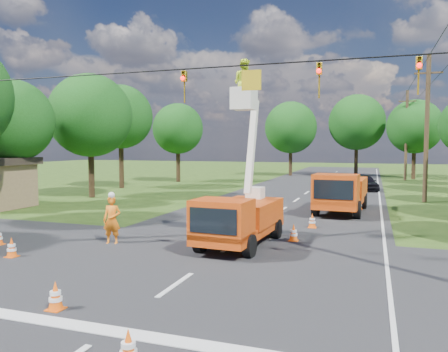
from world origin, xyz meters
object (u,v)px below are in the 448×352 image
at_px(second_truck, 341,192).
at_px(traffic_cone_4, 12,248).
at_px(traffic_cone_2, 294,233).
at_px(pole_right_far, 406,135).
at_px(bucket_truck, 240,205).
at_px(ground_worker, 112,220).
at_px(tree_left_c, 12,121).
at_px(tree_far_a, 291,128).
at_px(pole_right_mid, 427,128).
at_px(tree_far_b, 357,122).
at_px(tree_left_d, 90,116).
at_px(traffic_cone_1, 128,349).
at_px(traffic_cone_0, 55,296).
at_px(tree_far_c, 415,127).
at_px(tree_left_e, 121,117).
at_px(tree_left_f, 178,129).
at_px(distant_car, 364,182).
at_px(traffic_cone_7, 359,204).
at_px(traffic_cone_3, 312,221).

distance_m(second_truck, traffic_cone_4, 17.34).
distance_m(traffic_cone_2, pole_right_far, 36.22).
bearing_deg(traffic_cone_2, bucket_truck, -142.28).
distance_m(second_truck, ground_worker, 13.69).
distance_m(ground_worker, tree_left_c, 14.56).
height_order(ground_worker, tree_far_a, tree_far_a).
bearing_deg(pole_right_mid, tree_left_c, -156.25).
height_order(traffic_cone_4, tree_far_b, tree_far_b).
relative_size(tree_left_c, tree_left_d, 0.87).
distance_m(traffic_cone_1, tree_left_d, 27.38).
height_order(traffic_cone_0, tree_left_d, tree_left_d).
bearing_deg(tree_left_c, tree_left_d, 75.96).
xyz_separation_m(bucket_truck, pole_right_far, (8.23, 36.76, 3.51)).
distance_m(traffic_cone_4, tree_far_c, 46.36).
height_order(second_truck, pole_right_mid, pole_right_mid).
height_order(tree_left_c, tree_far_c, tree_far_c).
xyz_separation_m(tree_left_d, tree_left_e, (-1.80, 7.00, 0.37)).
bearing_deg(traffic_cone_0, tree_far_a, 93.74).
distance_m(tree_left_c, tree_far_a, 35.90).
xyz_separation_m(ground_worker, tree_far_a, (-0.40, 41.10, 5.22)).
distance_m(second_truck, tree_left_e, 22.69).
xyz_separation_m(ground_worker, tree_far_c, (14.10, 40.10, 5.10)).
bearing_deg(second_truck, tree_left_f, 140.34).
bearing_deg(tree_far_b, bucket_truck, -93.74).
height_order(ground_worker, tree_left_d, tree_left_d).
bearing_deg(tree_left_f, tree_left_d, -90.76).
bearing_deg(bucket_truck, distant_car, 83.66).
bearing_deg(bucket_truck, traffic_cone_4, -144.76).
relative_size(second_truck, distant_car, 1.57).
xyz_separation_m(traffic_cone_4, traffic_cone_7, (11.06, 15.73, 0.00)).
distance_m(second_truck, tree_far_a, 31.51).
bearing_deg(pole_right_far, tree_left_f, -156.77).
bearing_deg(bucket_truck, traffic_cone_0, -101.90).
distance_m(pole_right_mid, tree_far_b, 25.65).
height_order(ground_worker, tree_left_e, tree_left_e).
distance_m(second_truck, pole_right_mid, 9.49).
relative_size(traffic_cone_4, traffic_cone_7, 1.00).
distance_m(traffic_cone_7, tree_left_c, 22.20).
distance_m(tree_left_d, tree_far_c, 36.46).
height_order(traffic_cone_1, traffic_cone_3, same).
bearing_deg(pole_right_mid, distant_car, 121.03).
relative_size(ground_worker, pole_right_mid, 0.19).
bearing_deg(pole_right_far, traffic_cone_3, -100.66).
distance_m(traffic_cone_0, traffic_cone_2, 10.07).
distance_m(traffic_cone_0, tree_left_d, 24.25).
xyz_separation_m(traffic_cone_4, tree_left_f, (-8.10, 31.06, 5.33)).
relative_size(traffic_cone_7, tree_far_a, 0.07).
distance_m(tree_left_d, tree_far_a, 29.73).
bearing_deg(distant_car, traffic_cone_4, -128.49).
bearing_deg(tree_left_e, tree_left_f, 75.96).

